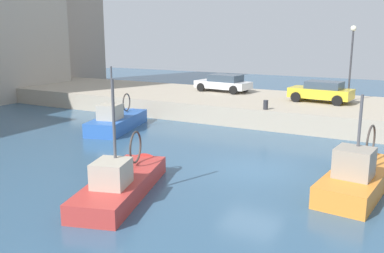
{
  "coord_description": "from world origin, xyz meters",
  "views": [
    {
      "loc": [
        -15.85,
        -5.84,
        5.51
      ],
      "look_at": [
        1.25,
        3.54,
        1.2
      ],
      "focal_mm": 39.32,
      "sensor_mm": 36.0,
      "label": 1
    }
  ],
  "objects_px": {
    "fishing_boat_blue": "(120,126)",
    "parked_car_yellow": "(321,91)",
    "mooring_bollard_north": "(266,105)",
    "quay_streetlamp": "(352,51)",
    "fishing_boat_orange": "(360,184)",
    "fishing_boat_red": "(126,188)",
    "parked_car_white": "(224,83)"
  },
  "relations": [
    {
      "from": "parked_car_yellow",
      "to": "quay_streetlamp",
      "type": "height_order",
      "value": "quay_streetlamp"
    },
    {
      "from": "fishing_boat_orange",
      "to": "mooring_bollard_north",
      "type": "relative_size",
      "value": 11.43
    },
    {
      "from": "fishing_boat_orange",
      "to": "fishing_boat_red",
      "type": "distance_m",
      "value": 8.56
    },
    {
      "from": "fishing_boat_orange",
      "to": "fishing_boat_blue",
      "type": "relative_size",
      "value": 1.02
    },
    {
      "from": "fishing_boat_orange",
      "to": "fishing_boat_red",
      "type": "xyz_separation_m",
      "value": [
        -4.43,
        7.32,
        -0.02
      ]
    },
    {
      "from": "fishing_boat_red",
      "to": "quay_streetlamp",
      "type": "relative_size",
      "value": 1.33
    },
    {
      "from": "fishing_boat_orange",
      "to": "fishing_boat_blue",
      "type": "distance_m",
      "value": 14.47
    },
    {
      "from": "fishing_boat_blue",
      "to": "parked_car_yellow",
      "type": "height_order",
      "value": "fishing_boat_blue"
    },
    {
      "from": "parked_car_yellow",
      "to": "quay_streetlamp",
      "type": "relative_size",
      "value": 0.84
    },
    {
      "from": "parked_car_yellow",
      "to": "mooring_bollard_north",
      "type": "distance_m",
      "value": 4.91
    },
    {
      "from": "fishing_boat_blue",
      "to": "quay_streetlamp",
      "type": "height_order",
      "value": "quay_streetlamp"
    },
    {
      "from": "fishing_boat_red",
      "to": "parked_car_white",
      "type": "bearing_deg",
      "value": 13.55
    },
    {
      "from": "quay_streetlamp",
      "to": "parked_car_yellow",
      "type": "bearing_deg",
      "value": 131.66
    },
    {
      "from": "quay_streetlamp",
      "to": "mooring_bollard_north",
      "type": "bearing_deg",
      "value": 146.87
    },
    {
      "from": "fishing_boat_blue",
      "to": "quay_streetlamp",
      "type": "bearing_deg",
      "value": -50.58
    },
    {
      "from": "fishing_boat_blue",
      "to": "mooring_bollard_north",
      "type": "xyz_separation_m",
      "value": [
        3.76,
        -7.76,
        1.36
      ]
    },
    {
      "from": "fishing_boat_blue",
      "to": "mooring_bollard_north",
      "type": "bearing_deg",
      "value": -64.15
    },
    {
      "from": "fishing_boat_red",
      "to": "parked_car_white",
      "type": "xyz_separation_m",
      "value": [
        17.77,
        4.28,
        1.76
      ]
    },
    {
      "from": "fishing_boat_orange",
      "to": "parked_car_yellow",
      "type": "relative_size",
      "value": 1.56
    },
    {
      "from": "parked_car_white",
      "to": "mooring_bollard_north",
      "type": "relative_size",
      "value": 7.97
    },
    {
      "from": "mooring_bollard_north",
      "to": "quay_streetlamp",
      "type": "bearing_deg",
      "value": -33.13
    },
    {
      "from": "parked_car_yellow",
      "to": "quay_streetlamp",
      "type": "xyz_separation_m",
      "value": [
        1.3,
        -1.46,
        2.55
      ]
    },
    {
      "from": "quay_streetlamp",
      "to": "parked_car_white",
      "type": "bearing_deg",
      "value": 88.49
    },
    {
      "from": "parked_car_yellow",
      "to": "parked_car_white",
      "type": "bearing_deg",
      "value": 78.57
    },
    {
      "from": "fishing_boat_orange",
      "to": "parked_car_white",
      "type": "distance_m",
      "value": 17.76
    },
    {
      "from": "parked_car_white",
      "to": "quay_streetlamp",
      "type": "height_order",
      "value": "quay_streetlamp"
    },
    {
      "from": "fishing_boat_red",
      "to": "parked_car_white",
      "type": "relative_size",
      "value": 1.47
    },
    {
      "from": "mooring_bollard_north",
      "to": "fishing_boat_orange",
      "type": "bearing_deg",
      "value": -140.1
    },
    {
      "from": "fishing_boat_blue",
      "to": "mooring_bollard_north",
      "type": "distance_m",
      "value": 8.73
    },
    {
      "from": "fishing_boat_blue",
      "to": "quay_streetlamp",
      "type": "distance_m",
      "value": 15.44
    },
    {
      "from": "parked_car_white",
      "to": "fishing_boat_red",
      "type": "bearing_deg",
      "value": -166.45
    },
    {
      "from": "mooring_bollard_north",
      "to": "fishing_boat_red",
      "type": "bearing_deg",
      "value": 174.75
    }
  ]
}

